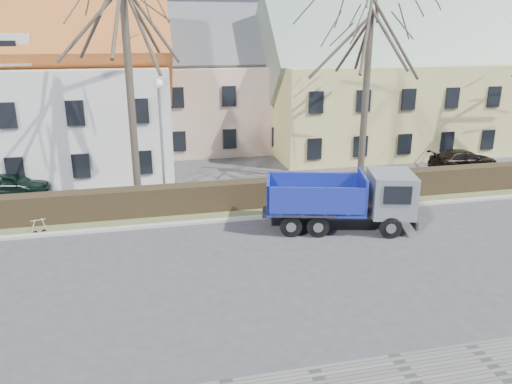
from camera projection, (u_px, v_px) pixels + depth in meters
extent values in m
plane|color=#3A3A3C|center=(197.00, 271.00, 17.70)|extent=(120.00, 120.00, 0.00)
cube|color=#A8A49B|center=(185.00, 223.00, 21.94)|extent=(80.00, 0.30, 0.12)
cube|color=#545D34|center=(182.00, 211.00, 23.43)|extent=(80.00, 3.00, 0.10)
cube|color=black|center=(182.00, 200.00, 23.06)|extent=(60.00, 0.90, 1.30)
imported|color=black|center=(13.00, 184.00, 25.76)|extent=(3.74, 2.26, 1.19)
imported|color=black|center=(464.00, 160.00, 30.32)|extent=(4.34, 1.86, 1.25)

